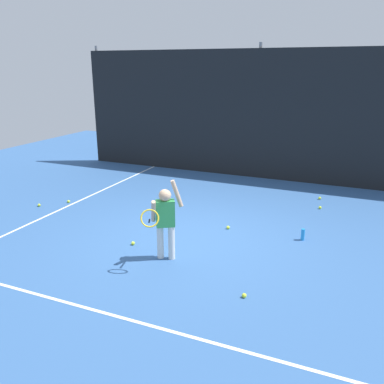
% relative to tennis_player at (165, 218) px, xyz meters
% --- Properties ---
extents(ground_plane, '(20.00, 20.00, 0.00)m').
position_rel_tennis_player_xyz_m(ground_plane, '(0.01, 0.99, -0.73)').
color(ground_plane, '#335B93').
extents(court_line_baseline, '(9.00, 0.05, 0.00)m').
position_rel_tennis_player_xyz_m(court_line_baseline, '(0.01, -1.71, -0.72)').
color(court_line_baseline, white).
rests_on(court_line_baseline, ground).
extents(court_line_sideline, '(0.05, 9.00, 0.00)m').
position_rel_tennis_player_xyz_m(court_line_sideline, '(-3.26, 1.99, -0.72)').
color(court_line_sideline, white).
rests_on(court_line_sideline, ground).
extents(back_fence_windscreen, '(10.84, 0.08, 3.53)m').
position_rel_tennis_player_xyz_m(back_fence_windscreen, '(0.01, 5.67, 1.04)').
color(back_fence_windscreen, black).
rests_on(back_fence_windscreen, ground).
extents(fence_post_0, '(0.09, 0.09, 3.68)m').
position_rel_tennis_player_xyz_m(fence_post_0, '(-5.26, 5.73, 1.12)').
color(fence_post_0, slate).
rests_on(fence_post_0, ground).
extents(fence_post_1, '(0.09, 0.09, 3.68)m').
position_rel_tennis_player_xyz_m(fence_post_1, '(0.01, 5.73, 1.12)').
color(fence_post_1, slate).
rests_on(fence_post_1, ground).
extents(tennis_player, '(0.50, 0.83, 1.35)m').
position_rel_tennis_player_xyz_m(tennis_player, '(0.00, 0.00, 0.00)').
color(tennis_player, silver).
rests_on(tennis_player, ground).
extents(water_bottle, '(0.07, 0.07, 0.22)m').
position_rel_tennis_player_xyz_m(water_bottle, '(1.99, 1.67, -0.62)').
color(water_bottle, '#268CD8').
rests_on(water_bottle, ground).
extents(tennis_ball_0, '(0.07, 0.07, 0.07)m').
position_rel_tennis_player_xyz_m(tennis_ball_0, '(-3.85, 1.20, -0.69)').
color(tennis_ball_0, '#CCE033').
rests_on(tennis_ball_0, ground).
extents(tennis_ball_2, '(0.07, 0.07, 0.07)m').
position_rel_tennis_player_xyz_m(tennis_ball_2, '(2.01, 4.27, -0.69)').
color(tennis_ball_2, '#CCE033').
rests_on(tennis_ball_2, ground).
extents(tennis_ball_3, '(0.07, 0.07, 0.07)m').
position_rel_tennis_player_xyz_m(tennis_ball_3, '(0.55, 1.63, -0.69)').
color(tennis_ball_3, '#CCE033').
rests_on(tennis_ball_3, ground).
extents(tennis_ball_4, '(0.07, 0.07, 0.07)m').
position_rel_tennis_player_xyz_m(tennis_ball_4, '(-0.78, 0.25, -0.69)').
color(tennis_ball_4, '#CCE033').
rests_on(tennis_ball_4, ground).
extents(tennis_ball_5, '(0.07, 0.07, 0.07)m').
position_rel_tennis_player_xyz_m(tennis_ball_5, '(-3.40, 1.67, -0.69)').
color(tennis_ball_5, '#CCE033').
rests_on(tennis_ball_5, ground).
extents(tennis_ball_6, '(0.07, 0.07, 0.07)m').
position_rel_tennis_player_xyz_m(tennis_ball_6, '(1.54, -0.63, -0.69)').
color(tennis_ball_6, '#CCE033').
rests_on(tennis_ball_6, ground).
extents(tennis_ball_7, '(0.07, 0.07, 0.07)m').
position_rel_tennis_player_xyz_m(tennis_ball_7, '(2.09, 3.57, -0.69)').
color(tennis_ball_7, '#CCE033').
rests_on(tennis_ball_7, ground).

